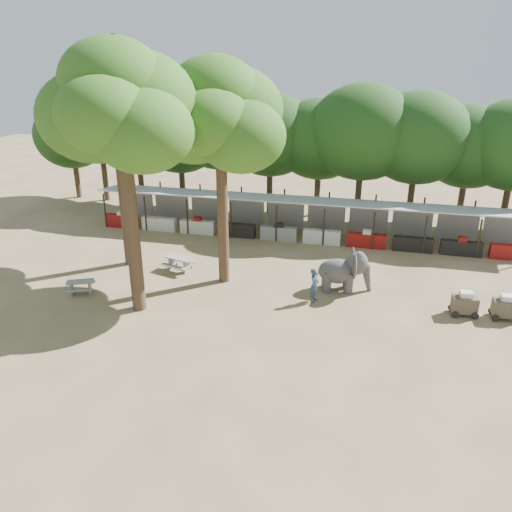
% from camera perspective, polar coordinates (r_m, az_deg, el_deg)
% --- Properties ---
extents(ground, '(100.00, 100.00, 0.00)m').
position_cam_1_polar(ground, '(21.08, -0.59, -10.28)').
color(ground, brown).
rests_on(ground, ground).
extents(vendor_stalls, '(28.00, 2.99, 2.80)m').
position_cam_1_polar(vendor_stalls, '(33.00, 5.35, 4.11)').
color(vendor_stalls, '#A4A8AC').
rests_on(vendor_stalls, ground).
extents(yard_tree_left, '(7.10, 6.90, 11.02)m').
position_cam_1_polar(yard_tree_left, '(28.13, -15.76, 14.97)').
color(yard_tree_left, '#332316').
rests_on(yard_tree_left, ground).
extents(yard_tree_center, '(7.10, 6.90, 12.04)m').
position_cam_1_polar(yard_tree_center, '(22.24, -15.34, 15.97)').
color(yard_tree_center, '#332316').
rests_on(yard_tree_center, ground).
extents(yard_tree_back, '(7.10, 6.90, 11.36)m').
position_cam_1_polar(yard_tree_back, '(24.80, -4.30, 15.65)').
color(yard_tree_back, '#332316').
rests_on(yard_tree_back, ground).
extents(backdrop_trees, '(46.46, 5.95, 8.33)m').
position_cam_1_polar(backdrop_trees, '(36.98, 6.84, 12.90)').
color(backdrop_trees, '#332316').
rests_on(backdrop_trees, ground).
extents(elephant, '(2.87, 2.15, 2.15)m').
position_cam_1_polar(elephant, '(25.74, 10.07, -1.67)').
color(elephant, '#3C3A3A').
rests_on(elephant, ground).
extents(handler, '(0.51, 0.68, 1.73)m').
position_cam_1_polar(handler, '(24.42, 6.68, -3.36)').
color(handler, '#26384C').
rests_on(handler, ground).
extents(picnic_table_near, '(1.69, 1.62, 0.66)m').
position_cam_1_polar(picnic_table_near, '(26.78, -19.41, -3.18)').
color(picnic_table_near, gray).
rests_on(picnic_table_near, ground).
extents(picnic_table_far, '(1.91, 1.80, 0.79)m').
position_cam_1_polar(picnic_table_far, '(28.21, -8.68, -0.66)').
color(picnic_table_far, gray).
rests_on(picnic_table_far, ground).
extents(cart_front, '(1.29, 0.92, 1.19)m').
position_cam_1_polar(cart_front, '(25.07, 22.74, -5.04)').
color(cart_front, '#3E3428').
rests_on(cart_front, ground).
extents(cart_back, '(1.24, 0.83, 1.20)m').
position_cam_1_polar(cart_back, '(25.49, 26.64, -5.26)').
color(cart_back, '#3E3428').
rests_on(cart_back, ground).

